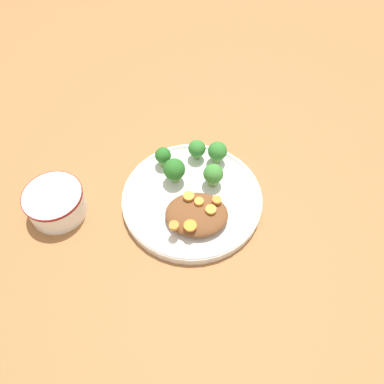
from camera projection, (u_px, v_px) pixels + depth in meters
ground_plane at (192, 202)px, 0.78m from camera, size 4.00×4.00×0.00m
plate at (192, 198)px, 0.77m from camera, size 0.29×0.29×0.02m
dip_bowl at (55, 202)px, 0.74m from camera, size 0.12×0.12×0.06m
stew_mound at (197, 214)px, 0.72m from camera, size 0.12×0.10×0.03m
broccoli_floret_0 at (197, 149)px, 0.80m from camera, size 0.04×0.04×0.05m
broccoli_floret_1 at (174, 170)px, 0.76m from camera, size 0.05×0.05×0.06m
broccoli_floret_2 at (217, 151)px, 0.79m from camera, size 0.04×0.04×0.05m
broccoli_floret_3 at (163, 156)px, 0.79m from camera, size 0.03×0.03×0.05m
broccoli_floret_4 at (213, 174)px, 0.76m from camera, size 0.04×0.04×0.05m
carrot_slice_0 at (217, 200)px, 0.72m from camera, size 0.02×0.02×0.01m
carrot_slice_1 at (199, 202)px, 0.72m from camera, size 0.02×0.02×0.01m
carrot_slice_2 at (211, 209)px, 0.71m from camera, size 0.02×0.02×0.01m
carrot_slice_3 at (189, 196)px, 0.72m from camera, size 0.02×0.02×0.01m
carrot_slice_4 at (174, 226)px, 0.68m from camera, size 0.02×0.02×0.01m
carrot_slice_5 at (192, 226)px, 0.69m from camera, size 0.02×0.02×0.01m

